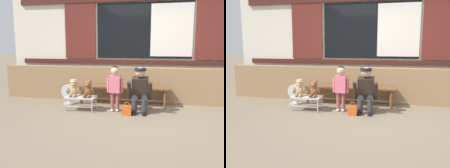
{
  "view_description": "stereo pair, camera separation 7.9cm",
  "coord_description": "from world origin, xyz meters",
  "views": [
    {
      "loc": [
        0.48,
        -4.29,
        1.38
      ],
      "look_at": [
        -0.56,
        0.65,
        0.55
      ],
      "focal_mm": 37.75,
      "sensor_mm": 36.0,
      "label": 1
    },
    {
      "loc": [
        0.56,
        -4.27,
        1.38
      ],
      "look_at": [
        -0.56,
        0.65,
        0.55
      ],
      "focal_mm": 37.75,
      "sensor_mm": 36.0,
      "label": 2
    }
  ],
  "objects": [
    {
      "name": "small_display_bench",
      "position": [
        -1.19,
        0.4,
        0.27
      ],
      "size": [
        0.64,
        0.36,
        0.3
      ],
      "color": "#BCBCC1",
      "rests_on": "ground"
    },
    {
      "name": "floor_fan",
      "position": [
        -1.65,
        0.81,
        0.24
      ],
      "size": [
        0.34,
        0.24,
        0.48
      ],
      "color": "silver",
      "rests_on": "ground"
    },
    {
      "name": "teddy_bear_plain",
      "position": [
        -1.03,
        0.4,
        0.46
      ],
      "size": [
        0.28,
        0.26,
        0.36
      ],
      "color": "brown",
      "rests_on": "small_display_bench"
    },
    {
      "name": "handbag_on_ground",
      "position": [
        -0.17,
        0.22,
        0.1
      ],
      "size": [
        0.18,
        0.11,
        0.27
      ],
      "color": "#DB561E",
      "rests_on": "ground"
    },
    {
      "name": "shop_facade",
      "position": [
        0.0,
        1.94,
        1.74
      ],
      "size": [
        7.34,
        0.26,
        3.47
      ],
      "color": "silver",
      "rests_on": "ground"
    },
    {
      "name": "brick_low_wall",
      "position": [
        0.0,
        1.43,
        0.42
      ],
      "size": [
        7.19,
        0.25,
        0.85
      ],
      "primitive_type": "cube",
      "color": "#997551",
      "rests_on": "ground"
    },
    {
      "name": "adult_crouching",
      "position": [
        0.07,
        0.45,
        0.48
      ],
      "size": [
        0.5,
        0.49,
        0.95
      ],
      "color": "#333338",
      "rests_on": "ground"
    },
    {
      "name": "ground_plane",
      "position": [
        0.0,
        0.0,
        0.0
      ],
      "size": [
        60.0,
        60.0,
        0.0
      ],
      "primitive_type": "plane",
      "color": "#756651"
    },
    {
      "name": "teddy_bear_with_hat",
      "position": [
        -1.35,
        0.4,
        0.47
      ],
      "size": [
        0.28,
        0.27,
        0.36
      ],
      "color": "tan",
      "rests_on": "small_display_bench"
    },
    {
      "name": "child_standing",
      "position": [
        -0.46,
        0.47,
        0.59
      ],
      "size": [
        0.35,
        0.18,
        0.96
      ],
      "color": "#994C4C",
      "rests_on": "ground"
    },
    {
      "name": "wooden_bench_long",
      "position": [
        -0.39,
        1.06,
        0.37
      ],
      "size": [
        2.1,
        0.4,
        0.44
      ],
      "color": "brown",
      "rests_on": "ground"
    }
  ]
}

